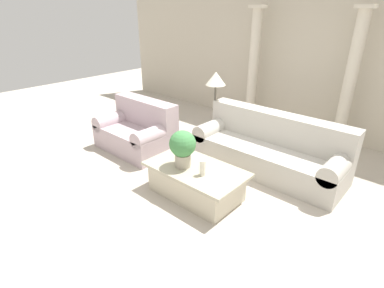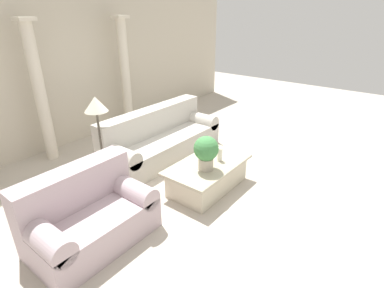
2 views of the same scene
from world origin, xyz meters
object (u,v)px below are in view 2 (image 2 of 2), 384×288
object	(u,v)px
sofa_long	(161,139)
floor_lamp	(97,112)
loveseat	(88,215)
coffee_table	(208,175)
potted_plant	(206,151)

from	to	relation	value
sofa_long	floor_lamp	size ratio (longest dim) A/B	1.72
sofa_long	loveseat	bearing A→B (deg)	-157.57
coffee_table	floor_lamp	bearing A→B (deg)	119.46
potted_plant	coffee_table	bearing A→B (deg)	25.68
sofa_long	coffee_table	distance (m)	1.39
potted_plant	floor_lamp	bearing A→B (deg)	113.17
loveseat	potted_plant	xyz separation A→B (m)	(1.62, -0.52, 0.36)
coffee_table	floor_lamp	size ratio (longest dim) A/B	0.98
coffee_table	potted_plant	size ratio (longest dim) A/B	2.66
loveseat	floor_lamp	xyz separation A→B (m)	(0.97, 1.02, 0.79)
coffee_table	loveseat	bearing A→B (deg)	166.26
sofa_long	floor_lamp	distance (m)	1.44
coffee_table	potted_plant	distance (m)	0.53
coffee_table	floor_lamp	distance (m)	1.91
loveseat	coffee_table	size ratio (longest dim) A/B	1.03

